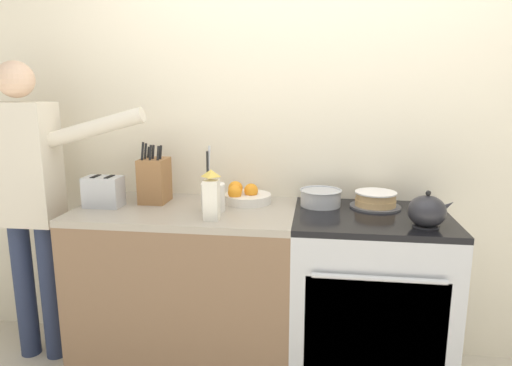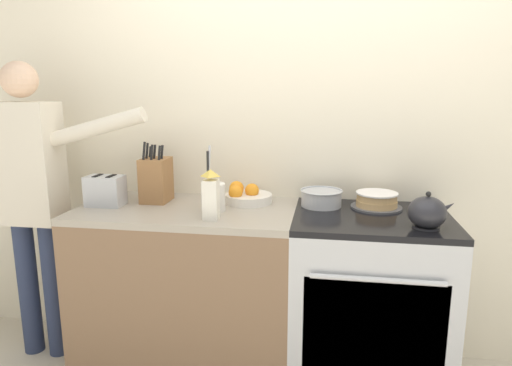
{
  "view_description": "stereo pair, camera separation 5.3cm",
  "coord_description": "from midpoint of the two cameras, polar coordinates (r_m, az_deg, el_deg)",
  "views": [
    {
      "loc": [
        0.01,
        -1.91,
        1.53
      ],
      "look_at": [
        -0.29,
        0.28,
        1.07
      ],
      "focal_mm": 32.0,
      "sensor_mm": 36.0,
      "label": 1
    },
    {
      "loc": [
        0.06,
        -1.9,
        1.53
      ],
      "look_at": [
        -0.29,
        0.28,
        1.07
      ],
      "focal_mm": 32.0,
      "sensor_mm": 36.0,
      "label": 2
    }
  ],
  "objects": [
    {
      "name": "utensil_crock",
      "position": [
        2.32,
        -4.73,
        -1.68
      ],
      "size": [
        0.12,
        0.12,
        0.33
      ],
      "color": "silver",
      "rests_on": "counter_cabinet"
    },
    {
      "name": "person_baker",
      "position": [
        2.77,
        -25.72,
        -0.41
      ],
      "size": [
        0.94,
        0.2,
        1.67
      ],
      "rotation": [
        0.0,
        0.0,
        -0.05
      ],
      "color": "#283351",
      "rests_on": "ground_plane"
    },
    {
      "name": "stove_range",
      "position": [
        2.48,
        14.42,
        -14.19
      ],
      "size": [
        0.76,
        0.66,
        0.92
      ],
      "color": "#B7BABF",
      "rests_on": "ground_plane"
    },
    {
      "name": "knife_block",
      "position": [
        2.54,
        -11.8,
        0.42
      ],
      "size": [
        0.14,
        0.17,
        0.33
      ],
      "color": "olive",
      "rests_on": "counter_cabinet"
    },
    {
      "name": "mixing_bowl",
      "position": [
        2.43,
        8.79,
        -1.84
      ],
      "size": [
        0.22,
        0.22,
        0.09
      ],
      "color": "#B7BABF",
      "rests_on": "stove_range"
    },
    {
      "name": "tea_kettle",
      "position": [
        2.18,
        21.3,
        -3.47
      ],
      "size": [
        0.21,
        0.17,
        0.17
      ],
      "color": "#232328",
      "rests_on": "stove_range"
    },
    {
      "name": "counter_cabinet",
      "position": [
        2.57,
        -7.8,
        -12.97
      ],
      "size": [
        1.14,
        0.63,
        0.92
      ],
      "color": "brown",
      "rests_on": "ground_plane"
    },
    {
      "name": "layer_cake",
      "position": [
        2.45,
        15.45,
        -2.15
      ],
      "size": [
        0.26,
        0.26,
        0.08
      ],
      "color": "#4C4C51",
      "rests_on": "stove_range"
    },
    {
      "name": "wall_back",
      "position": [
        2.57,
        8.37,
        6.56
      ],
      "size": [
        8.0,
        0.04,
        2.6
      ],
      "color": "silver",
      "rests_on": "ground_plane"
    },
    {
      "name": "toaster",
      "position": [
        2.53,
        -17.75,
        -0.93
      ],
      "size": [
        0.21,
        0.12,
        0.16
      ],
      "color": "#B7BABF",
      "rests_on": "counter_cabinet"
    },
    {
      "name": "fruit_bowl",
      "position": [
        2.48,
        -0.61,
        -1.6
      ],
      "size": [
        0.26,
        0.26,
        0.11
      ],
      "color": "silver",
      "rests_on": "counter_cabinet"
    },
    {
      "name": "milk_carton",
      "position": [
        2.16,
        -4.96,
        -1.6
      ],
      "size": [
        0.07,
        0.07,
        0.24
      ],
      "color": "white",
      "rests_on": "counter_cabinet"
    }
  ]
}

